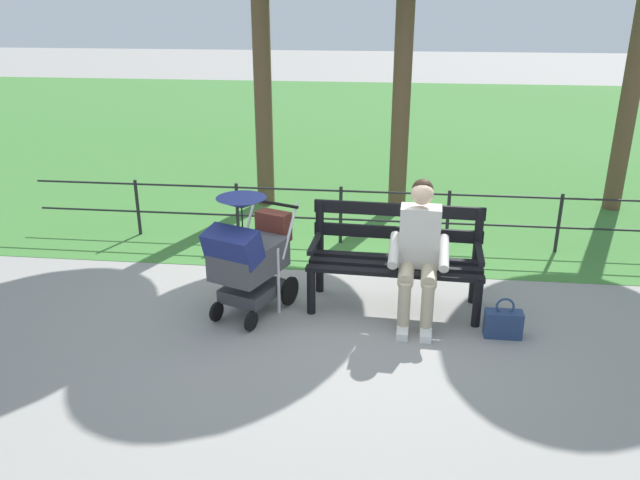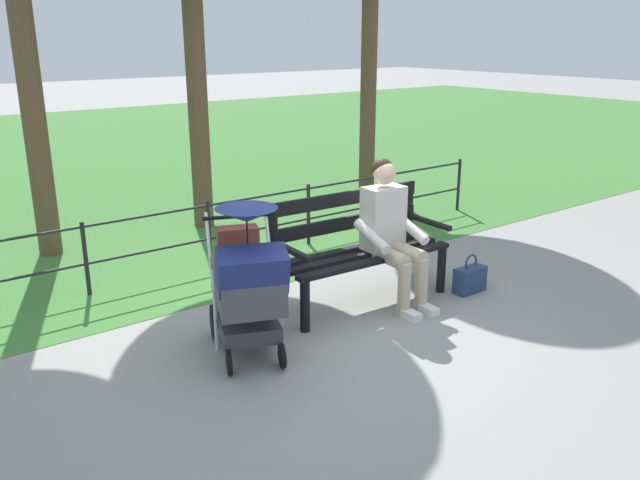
# 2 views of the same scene
# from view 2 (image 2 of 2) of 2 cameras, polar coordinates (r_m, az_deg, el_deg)

# --- Properties ---
(ground_plane) EXTENTS (60.00, 60.00, 0.00)m
(ground_plane) POSITION_cam_2_polar(r_m,az_deg,el_deg) (5.54, -1.32, -7.01)
(ground_plane) COLOR gray
(grass_lawn) EXTENTS (40.00, 16.00, 0.01)m
(grass_lawn) POSITION_cam_2_polar(r_m,az_deg,el_deg) (13.42, -24.02, 6.21)
(grass_lawn) COLOR #3D7533
(grass_lawn) RESTS_ON ground
(park_bench) EXTENTS (1.62, 0.67, 0.96)m
(park_bench) POSITION_cam_2_polar(r_m,az_deg,el_deg) (5.80, 3.18, -0.28)
(park_bench) COLOR black
(park_bench) RESTS_ON ground
(person_on_bench) EXTENTS (0.55, 0.74, 1.28)m
(person_on_bench) POSITION_cam_2_polar(r_m,az_deg,el_deg) (5.73, 6.17, 0.99)
(person_on_bench) COLOR tan
(person_on_bench) RESTS_ON ground
(stroller) EXTENTS (0.78, 1.00, 1.15)m
(stroller) POSITION_cam_2_polar(r_m,az_deg,el_deg) (4.79, -6.34, -3.45)
(stroller) COLOR black
(stroller) RESTS_ON ground
(handbag) EXTENTS (0.32, 0.14, 0.37)m
(handbag) POSITION_cam_2_polar(r_m,az_deg,el_deg) (6.23, 12.89, -3.32)
(handbag) COLOR navy
(handbag) RESTS_ON ground
(park_fence) EXTENTS (7.51, 0.04, 0.70)m
(park_fence) POSITION_cam_2_polar(r_m,az_deg,el_deg) (6.85, -7.62, 1.46)
(park_fence) COLOR black
(park_fence) RESTS_ON ground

